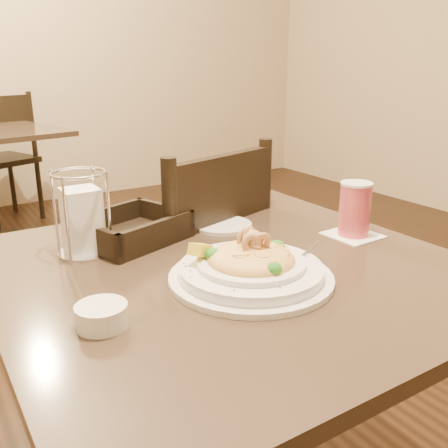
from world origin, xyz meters
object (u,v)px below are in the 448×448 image
main_table (229,363)px  dining_chair_near (188,293)px  pasta_bowl (251,267)px  napkin_caddy (82,219)px  drink_glass (355,210)px  dining_chair_far (2,154)px  side_plate (223,225)px  butter_ramekin (102,316)px  bread_basket (131,231)px

main_table → dining_chair_near: size_ratio=0.97×
pasta_bowl → napkin_caddy: size_ratio=1.87×
main_table → drink_glass: (0.34, -0.01, 0.30)m
dining_chair_far → napkin_caddy: dining_chair_far is taller
side_plate → butter_ramekin: bearing=-143.3°
dining_chair_near → side_plate: (0.02, -0.16, 0.24)m
drink_glass → side_plate: size_ratio=0.88×
dining_chair_far → napkin_caddy: size_ratio=5.15×
main_table → bread_basket: bread_basket is taller
main_table → dining_chair_far: bearing=89.1°
napkin_caddy → butter_ramekin: napkin_caddy is taller
pasta_bowl → napkin_caddy: bearing=125.7°
dining_chair_near → pasta_bowl: bearing=59.7°
dining_chair_far → pasta_bowl: bearing=67.4°
dining_chair_near → drink_glass: (0.24, -0.38, 0.30)m
main_table → napkin_caddy: napkin_caddy is taller
pasta_bowl → side_plate: (0.13, 0.30, -0.02)m
dining_chair_far → butter_ramekin: dining_chair_far is taller
drink_glass → side_plate: 0.32m
dining_chair_near → dining_chair_far: same height
pasta_bowl → dining_chair_near: bearing=76.7°
side_plate → napkin_caddy: bearing=178.9°
dining_chair_near → butter_ramekin: size_ratio=11.39×
pasta_bowl → side_plate: size_ratio=2.32×
dining_chair_far → bread_basket: (-0.16, -2.81, 0.26)m
drink_glass → dining_chair_near: bearing=122.8°
main_table → side_plate: size_ratio=6.18×
dining_chair_near → bread_basket: 0.36m
drink_glass → butter_ramekin: 0.65m
napkin_caddy → side_plate: 0.35m
side_plate → butter_ramekin: butter_ramekin is taller
pasta_bowl → butter_ramekin: (-0.29, -0.01, -0.01)m
napkin_caddy → side_plate: bearing=-1.1°
dining_chair_near → drink_glass: bearing=105.9°
dining_chair_far → side_plate: dining_chair_far is taller
pasta_bowl → drink_glass: 0.36m
napkin_caddy → butter_ramekin: 0.33m
bread_basket → butter_ramekin: (-0.19, -0.34, -0.00)m
drink_glass → butter_ramekin: drink_glass is taller
dining_chair_far → side_plate: size_ratio=6.38×
main_table → butter_ramekin: bearing=-161.2°
dining_chair_near → pasta_bowl: dining_chair_near is taller
drink_glass → side_plate: drink_glass is taller
dining_chair_near → dining_chair_far: size_ratio=1.00×
dining_chair_near → pasta_bowl: size_ratio=2.75×
main_table → pasta_bowl: (-0.01, -0.09, 0.26)m
dining_chair_far → drink_glass: (0.29, -3.06, 0.30)m
napkin_caddy → side_plate: (0.34, -0.01, -0.07)m
bread_basket → pasta_bowl: bearing=-72.4°
main_table → dining_chair_far: 3.05m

